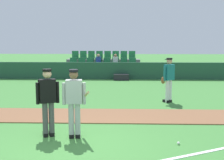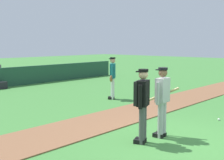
# 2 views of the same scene
# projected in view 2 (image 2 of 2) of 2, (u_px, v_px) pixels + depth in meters

# --- Properties ---
(ground_plane) EXTENTS (80.00, 80.00, 0.00)m
(ground_plane) POSITION_uv_depth(u_px,v_px,m) (176.00, 141.00, 7.28)
(ground_plane) COLOR #42843A
(infield_dirt_path) EXTENTS (28.00, 1.81, 0.03)m
(infield_dirt_path) POSITION_uv_depth(u_px,v_px,m) (99.00, 122.00, 9.00)
(infield_dirt_path) COLOR brown
(infield_dirt_path) RESTS_ON ground
(batter_grey_jersey) EXTENTS (0.71, 0.76, 1.76)m
(batter_grey_jersey) POSITION_uv_depth(u_px,v_px,m) (162.00, 99.00, 7.50)
(batter_grey_jersey) COLOR #B2B2B2
(batter_grey_jersey) RESTS_ON ground
(umpire_home_plate) EXTENTS (0.56, 0.41, 1.76)m
(umpire_home_plate) POSITION_uv_depth(u_px,v_px,m) (142.00, 102.00, 7.04)
(umpire_home_plate) COLOR #4C4C4C
(umpire_home_plate) RESTS_ON ground
(runner_teal_jersey) EXTENTS (0.60, 0.47, 1.76)m
(runner_teal_jersey) POSITION_uv_depth(u_px,v_px,m) (113.00, 76.00, 12.62)
(runner_teal_jersey) COLOR white
(runner_teal_jersey) RESTS_ON ground
(baseball) EXTENTS (0.07, 0.07, 0.07)m
(baseball) POSITION_uv_depth(u_px,v_px,m) (219.00, 119.00, 9.22)
(baseball) COLOR white
(baseball) RESTS_ON ground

